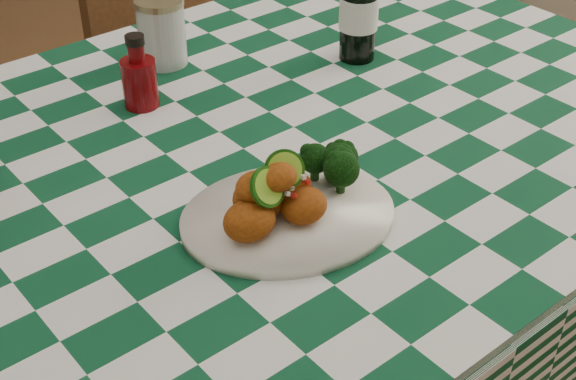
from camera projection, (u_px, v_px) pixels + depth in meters
dining_table at (250, 328)px, 1.48m from camera, size 1.66×1.06×0.79m
plate at (288, 217)px, 1.09m from camera, size 0.36×0.33×0.02m
fried_chicken_pile at (275, 192)px, 1.05m from camera, size 0.14×0.10×0.09m
broccoli_side at (338, 162)px, 1.13m from camera, size 0.09×0.09×0.07m
ketchup_bottle at (138, 71)px, 1.33m from camera, size 0.07×0.07×0.13m
mason_jar at (162, 31)px, 1.46m from camera, size 0.12×0.12×0.13m
wooden_chair_right at (207, 97)px, 2.07m from camera, size 0.44×0.46×0.92m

